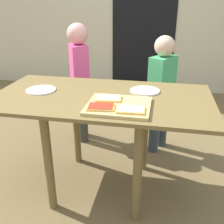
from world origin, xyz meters
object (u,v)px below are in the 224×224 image
object	(u,v)px
child_right	(161,88)
plate_white_right	(145,91)
dining_table	(101,111)
pizza_slice_near_right	(131,110)
pizza_slice_far_left	(109,98)
plate_white_left	(41,90)
pizza_slice_near_left	(101,107)
cutting_board	(119,106)
child_left	(80,75)

from	to	relation	value
child_right	plate_white_right	bearing A→B (deg)	-102.71
dining_table	plate_white_right	size ratio (longest dim) A/B	7.11
pizza_slice_near_right	dining_table	bearing A→B (deg)	132.32
pizza_slice_far_left	plate_white_left	world-z (taller)	pizza_slice_far_left
plate_white_right	child_right	world-z (taller)	child_right
dining_table	pizza_slice_near_right	xyz separation A→B (m)	(0.23, -0.25, 0.13)
dining_table	plate_white_left	xyz separation A→B (m)	(-0.43, 0.02, 0.11)
pizza_slice_far_left	child_right	xyz separation A→B (m)	(0.31, 0.74, -0.16)
dining_table	pizza_slice_near_left	xyz separation A→B (m)	(0.06, -0.24, 0.13)
cutting_board	pizza_slice_far_left	bearing A→B (deg)	137.43
pizza_slice_near_left	pizza_slice_far_left	bearing A→B (deg)	83.57
plate_white_right	pizza_slice_far_left	bearing A→B (deg)	-129.46
pizza_slice_near_left	child_left	distance (m)	1.03
child_left	plate_white_left	bearing A→B (deg)	-95.18
pizza_slice_near_right	pizza_slice_far_left	world-z (taller)	same
pizza_slice_near_right	plate_white_right	bearing A→B (deg)	83.27
cutting_board	plate_white_right	size ratio (longest dim) A/B	1.83
cutting_board	child_right	bearing A→B (deg)	73.43
pizza_slice_far_left	plate_white_right	size ratio (longest dim) A/B	0.82
dining_table	pizza_slice_near_right	distance (m)	0.36
pizza_slice_near_right	pizza_slice_far_left	bearing A→B (deg)	136.45
dining_table	plate_white_right	world-z (taller)	plate_white_right
pizza_slice_far_left	pizza_slice_near_left	bearing A→B (deg)	-96.43
pizza_slice_far_left	plate_white_right	xyz separation A→B (m)	(0.20, 0.25, -0.02)
plate_white_right	child_right	size ratio (longest dim) A/B	0.19
pizza_slice_near_right	child_left	world-z (taller)	child_left
child_left	pizza_slice_far_left	bearing A→B (deg)	-60.97
plate_white_left	plate_white_right	distance (m)	0.71
child_right	plate_white_left	bearing A→B (deg)	-142.90
child_right	pizza_slice_far_left	bearing A→B (deg)	-112.99
dining_table	pizza_slice_far_left	distance (m)	0.18
plate_white_right	child_left	xyz separation A→B (m)	(-0.64, 0.55, -0.08)
pizza_slice_near_left	plate_white_left	bearing A→B (deg)	151.56
cutting_board	pizza_slice_near_right	world-z (taller)	pizza_slice_near_right
child_right	pizza_slice_near_left	bearing A→B (deg)	-110.52
pizza_slice_near_right	child_right	distance (m)	0.91
pizza_slice_near_left	plate_white_right	distance (m)	0.44
pizza_slice_near_left	pizza_slice_near_right	world-z (taller)	same
dining_table	child_right	xyz separation A→B (m)	(0.38, 0.64, -0.03)
pizza_slice_near_right	plate_white_right	distance (m)	0.40
dining_table	child_left	world-z (taller)	child_left
plate_white_left	dining_table	bearing A→B (deg)	-2.79
cutting_board	pizza_slice_near_left	world-z (taller)	pizza_slice_near_left
plate_white_right	pizza_slice_near_right	bearing A→B (deg)	-96.73
plate_white_right	child_right	bearing A→B (deg)	77.29
pizza_slice_near_left	plate_white_right	world-z (taller)	pizza_slice_near_left
cutting_board	plate_white_left	bearing A→B (deg)	161.76
pizza_slice_near_left	plate_white_right	xyz separation A→B (m)	(0.22, 0.39, -0.02)
pizza_slice_far_left	child_right	world-z (taller)	child_right
pizza_slice_near_left	child_right	distance (m)	0.95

